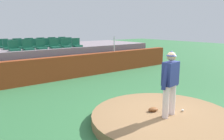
{
  "coord_description": "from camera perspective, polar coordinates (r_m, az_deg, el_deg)",
  "views": [
    {
      "loc": [
        -4.79,
        -3.75,
        2.69
      ],
      "look_at": [
        0.0,
        2.29,
        1.16
      ],
      "focal_mm": 36.01,
      "sensor_mm": 36.0,
      "label": 1
    }
  ],
  "objects": [
    {
      "name": "pitchers_mound",
      "position": [
        6.59,
        12.73,
        -11.9
      ],
      "size": [
        3.99,
        3.99,
        0.26
      ],
      "primitive_type": "cylinder",
      "color": "#916B46",
      "rests_on": "ground_plane"
    },
    {
      "name": "stadium_chair_14",
      "position": [
        14.12,
        -20.18,
        6.25
      ],
      "size": [
        0.48,
        0.44,
        0.5
      ],
      "rotation": [
        0.0,
        0.0,
        3.14
      ],
      "color": "#185941",
      "rests_on": "bleacher_platform"
    },
    {
      "name": "stadium_chair_12",
      "position": [
        13.77,
        -25.71,
        5.72
      ],
      "size": [
        0.48,
        0.44,
        0.5
      ],
      "rotation": [
        0.0,
        0.0,
        3.14
      ],
      "color": "#185941",
      "rests_on": "bleacher_platform"
    },
    {
      "name": "ground_plane",
      "position": [
        6.64,
        12.68,
        -12.95
      ],
      "size": [
        60.0,
        60.0,
        0.0
      ],
      "primitive_type": "plane",
      "color": "#34713F"
    },
    {
      "name": "pitcher",
      "position": [
        6.15,
        14.57,
        -2.21
      ],
      "size": [
        0.79,
        0.33,
        1.79
      ],
      "rotation": [
        0.0,
        0.0,
        0.14
      ],
      "color": "white",
      "rests_on": "pitchers_mound"
    },
    {
      "name": "stadium_chair_1",
      "position": [
        12.19,
        -20.56,
        5.54
      ],
      "size": [
        0.48,
        0.44,
        0.5
      ],
      "rotation": [
        0.0,
        0.0,
        3.14
      ],
      "color": "#185941",
      "rests_on": "bleacher_platform"
    },
    {
      "name": "fence_post_right",
      "position": [
        13.27,
        0.56,
        6.62
      ],
      "size": [
        0.06,
        0.06,
        0.9
      ],
      "primitive_type": "cylinder",
      "color": "silver",
      "rests_on": "brick_barrier"
    },
    {
      "name": "stadium_chair_10",
      "position": [
        13.78,
        -13.45,
        6.51
      ],
      "size": [
        0.48,
        0.44,
        0.5
      ],
      "rotation": [
        0.0,
        0.0,
        3.14
      ],
      "color": "#185941",
      "rests_on": "bleacher_platform"
    },
    {
      "name": "stadium_chair_3",
      "position": [
        12.69,
        -14.38,
        6.1
      ],
      "size": [
        0.48,
        0.44,
        0.5
      ],
      "rotation": [
        0.0,
        0.0,
        3.14
      ],
      "color": "#185941",
      "rests_on": "bleacher_platform"
    },
    {
      "name": "stadium_chair_15",
      "position": [
        14.37,
        -17.52,
        6.48
      ],
      "size": [
        0.48,
        0.44,
        0.5
      ],
      "rotation": [
        0.0,
        0.0,
        3.14
      ],
      "color": "#185941",
      "rests_on": "bleacher_platform"
    },
    {
      "name": "stadium_chair_13",
      "position": [
        13.93,
        -22.78,
        6.0
      ],
      "size": [
        0.48,
        0.44,
        0.5
      ],
      "rotation": [
        0.0,
        0.0,
        3.14
      ],
      "color": "#185941",
      "rests_on": "bleacher_platform"
    },
    {
      "name": "stadium_chair_2",
      "position": [
        12.43,
        -17.58,
        5.82
      ],
      "size": [
        0.48,
        0.44,
        0.5
      ],
      "rotation": [
        0.0,
        0.0,
        3.14
      ],
      "color": "#185941",
      "rests_on": "bleacher_platform"
    },
    {
      "name": "stadium_chair_0",
      "position": [
        12.03,
        -23.62,
        5.25
      ],
      "size": [
        0.48,
        0.44,
        0.5
      ],
      "rotation": [
        0.0,
        0.0,
        3.14
      ],
      "color": "#185941",
      "rests_on": "bleacher_platform"
    },
    {
      "name": "stadium_chair_7",
      "position": [
        13.06,
        -21.74,
        5.79
      ],
      "size": [
        0.48,
        0.44,
        0.5
      ],
      "rotation": [
        0.0,
        0.0,
        3.14
      ],
      "color": "#185941",
      "rests_on": "bleacher_platform"
    },
    {
      "name": "brick_barrier",
      "position": [
        11.53,
        -13.23,
        0.41
      ],
      "size": [
        15.58,
        0.4,
        1.18
      ],
      "primitive_type": "cube",
      "color": "#923B1B",
      "rests_on": "ground_plane"
    },
    {
      "name": "stadium_chair_4",
      "position": [
        13.01,
        -11.74,
        6.33
      ],
      "size": [
        0.48,
        0.44,
        0.5
      ],
      "rotation": [
        0.0,
        0.0,
        3.14
      ],
      "color": "#185941",
      "rests_on": "bleacher_platform"
    },
    {
      "name": "bleacher_platform",
      "position": [
        14.16,
        -18.31,
        2.72
      ],
      "size": [
        14.05,
        4.28,
        1.48
      ],
      "primitive_type": "cube",
      "color": "gray",
      "rests_on": "ground_plane"
    },
    {
      "name": "baseball",
      "position": [
        6.85,
        17.47,
        -9.73
      ],
      "size": [
        0.07,
        0.07,
        0.07
      ],
      "primitive_type": "sphere",
      "color": "white",
      "rests_on": "pitchers_mound"
    },
    {
      "name": "stadium_chair_5",
      "position": [
        13.3,
        -8.95,
        6.53
      ],
      "size": [
        0.48,
        0.44,
        0.5
      ],
      "rotation": [
        0.0,
        0.0,
        3.14
      ],
      "color": "#185941",
      "rests_on": "bleacher_platform"
    },
    {
      "name": "stadium_chair_16",
      "position": [
        14.65,
        -14.85,
        6.71
      ],
      "size": [
        0.48,
        0.44,
        0.5
      ],
      "rotation": [
        0.0,
        0.0,
        3.14
      ],
      "color": "#185941",
      "rests_on": "bleacher_platform"
    },
    {
      "name": "stadium_chair_8",
      "position": [
        13.27,
        -18.77,
        6.06
      ],
      "size": [
        0.48,
        0.44,
        0.5
      ],
      "rotation": [
        0.0,
        0.0,
        3.14
      ],
      "color": "#185941",
      "rests_on": "bleacher_platform"
    },
    {
      "name": "stadium_chair_11",
      "position": [
        14.13,
        -10.92,
        6.73
      ],
      "size": [
        0.48,
        0.44,
        0.5
      ],
      "rotation": [
        0.0,
        0.0,
        3.14
      ],
      "color": "#185941",
      "rests_on": "bleacher_platform"
    },
    {
      "name": "stadium_chair_17",
      "position": [
        14.94,
        -12.4,
        6.9
      ],
      "size": [
        0.48,
        0.44,
        0.5
      ],
      "rotation": [
        0.0,
        0.0,
        3.14
      ],
      "color": "#185941",
      "rests_on": "bleacher_platform"
    },
    {
      "name": "stadium_chair_6",
      "position": [
        12.88,
        -24.81,
        5.49
      ],
      "size": [
        0.48,
        0.44,
        0.5
      ],
      "rotation": [
        0.0,
        0.0,
        3.14
      ],
      "color": "#185941",
      "rests_on": "bleacher_platform"
    },
    {
      "name": "stadium_chair_9",
      "position": [
        13.53,
        -16.21,
        6.3
      ],
      "size": [
        0.48,
        0.44,
        0.5
      ],
      "rotation": [
        0.0,
        0.0,
        3.14
      ],
      "color": "#185941",
      "rests_on": "bleacher_platform"
    },
    {
      "name": "fielding_glove",
      "position": [
        6.67,
        10.39,
        -9.81
      ],
      "size": [
        0.34,
        0.27,
        0.11
      ],
      "primitive_type": "ellipsoid",
      "rotation": [
        0.0,
        0.0,
        2.89
      ],
      "color": "brown",
      "rests_on": "pitchers_mound"
    }
  ]
}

